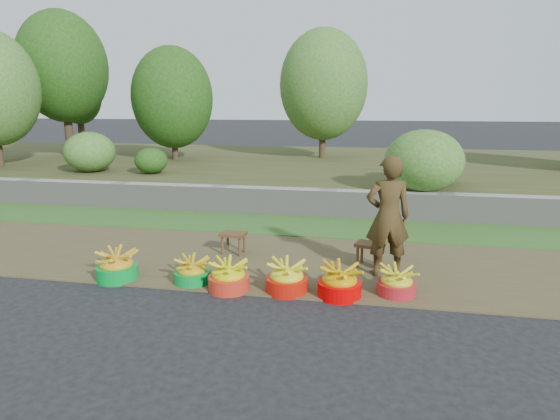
% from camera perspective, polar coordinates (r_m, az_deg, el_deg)
% --- Properties ---
extents(ground_plane, '(120.00, 120.00, 0.00)m').
position_cam_1_polar(ground_plane, '(5.48, 1.88, -10.87)').
color(ground_plane, black).
rests_on(ground_plane, ground).
extents(dirt_shoulder, '(80.00, 2.50, 0.02)m').
position_cam_1_polar(dirt_shoulder, '(6.63, 3.58, -6.50)').
color(dirt_shoulder, '#4D4229').
rests_on(dirt_shoulder, ground).
extents(grass_verge, '(80.00, 1.50, 0.04)m').
position_cam_1_polar(grass_verge, '(8.53, 5.30, -2.05)').
color(grass_verge, '#336023').
rests_on(grass_verge, ground).
extents(retaining_wall, '(80.00, 0.35, 0.55)m').
position_cam_1_polar(retaining_wall, '(9.29, 5.85, 0.80)').
color(retaining_wall, gray).
rests_on(retaining_wall, ground).
extents(earth_bank, '(80.00, 10.00, 0.50)m').
position_cam_1_polar(earth_bank, '(14.11, 7.63, 4.77)').
color(earth_bank, '#3F421F').
rests_on(earth_bank, ground).
extents(vegetation, '(31.13, 7.70, 4.56)m').
position_cam_1_polar(vegetation, '(13.33, 22.71, 13.86)').
color(vegetation, '#392B1C').
rests_on(vegetation, earth_bank).
extents(basin_a, '(0.52, 0.52, 0.39)m').
position_cam_1_polar(basin_a, '(6.35, -19.28, -6.52)').
color(basin_a, '#008D2C').
rests_on(basin_a, ground).
extents(basin_b, '(0.45, 0.45, 0.34)m').
position_cam_1_polar(basin_b, '(5.98, -10.68, -7.45)').
color(basin_b, '#04892E').
rests_on(basin_b, ground).
extents(basin_c, '(0.50, 0.50, 0.37)m').
position_cam_1_polar(basin_c, '(5.71, -6.28, -8.13)').
color(basin_c, red).
rests_on(basin_c, ground).
extents(basin_d, '(0.51, 0.51, 0.38)m').
position_cam_1_polar(basin_d, '(5.63, 0.81, -8.34)').
color(basin_d, '#B61408').
rests_on(basin_d, ground).
extents(basin_e, '(0.51, 0.51, 0.38)m').
position_cam_1_polar(basin_e, '(5.54, 7.26, -8.76)').
color(basin_e, '#D30001').
rests_on(basin_e, ground).
extents(basin_f, '(0.46, 0.46, 0.34)m').
position_cam_1_polar(basin_f, '(5.70, 14.02, -8.65)').
color(basin_f, '#A51B22').
rests_on(basin_f, ground).
extents(stool_left, '(0.39, 0.32, 0.32)m').
position_cam_1_polar(stool_left, '(6.97, -5.71, -3.29)').
color(stool_left, '#4E321B').
rests_on(stool_left, dirt_shoulder).
extents(stool_right, '(0.44, 0.38, 0.33)m').
position_cam_1_polar(stool_right, '(6.51, 10.93, -4.55)').
color(stool_right, '#4E321B').
rests_on(stool_right, dirt_shoulder).
extents(vendor_woman, '(0.63, 0.47, 1.56)m').
position_cam_1_polar(vendor_woman, '(6.10, 13.01, -0.78)').
color(vendor_woman, black).
rests_on(vendor_woman, dirt_shoulder).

